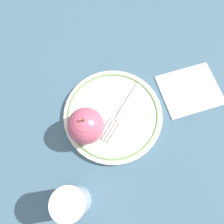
% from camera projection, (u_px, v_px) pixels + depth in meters
% --- Properties ---
extents(ground_plane, '(2.00, 2.00, 0.00)m').
position_uv_depth(ground_plane, '(117.00, 120.00, 0.54)').
color(ground_plane, '#395667').
extents(plate, '(0.24, 0.24, 0.02)m').
position_uv_depth(plate, '(112.00, 116.00, 0.54)').
color(plate, beige).
rests_on(plate, ground_plane).
extents(apple_red_whole, '(0.08, 0.08, 0.09)m').
position_uv_depth(apple_red_whole, '(86.00, 126.00, 0.48)').
color(apple_red_whole, '#B64C62').
rests_on(apple_red_whole, plate).
extents(fork, '(0.07, 0.17, 0.00)m').
position_uv_depth(fork, '(123.00, 109.00, 0.53)').
color(fork, silver).
rests_on(fork, plate).
extents(drinking_glass, '(0.06, 0.06, 0.12)m').
position_uv_depth(drinking_glass, '(73.00, 202.00, 0.43)').
color(drinking_glass, white).
rests_on(drinking_glass, ground_plane).
extents(napkin_folded, '(0.17, 0.19, 0.01)m').
position_uv_depth(napkin_folded, '(190.00, 90.00, 0.57)').
color(napkin_folded, '#B1BBD9').
rests_on(napkin_folded, ground_plane).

